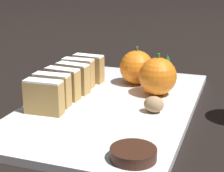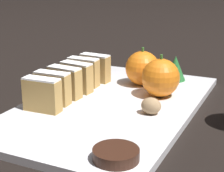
% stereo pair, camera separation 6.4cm
% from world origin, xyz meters
% --- Properties ---
extents(ground_plane, '(6.00, 6.00, 0.00)m').
position_xyz_m(ground_plane, '(0.00, 0.00, 0.00)').
color(ground_plane, black).
extents(serving_platter, '(0.28, 0.45, 0.01)m').
position_xyz_m(serving_platter, '(0.00, 0.00, 0.01)').
color(serving_platter, white).
rests_on(serving_platter, ground_plane).
extents(stollen_slice_front, '(0.06, 0.03, 0.06)m').
position_xyz_m(stollen_slice_front, '(-0.09, -0.08, 0.04)').
color(stollen_slice_front, tan).
rests_on(stollen_slice_front, serving_platter).
extents(stollen_slice_second, '(0.06, 0.03, 0.06)m').
position_xyz_m(stollen_slice_second, '(-0.09, -0.05, 0.04)').
color(stollen_slice_second, tan).
rests_on(stollen_slice_second, serving_platter).
extents(stollen_slice_third, '(0.06, 0.03, 0.06)m').
position_xyz_m(stollen_slice_third, '(-0.09, -0.01, 0.04)').
color(stollen_slice_third, tan).
rests_on(stollen_slice_third, serving_platter).
extents(stollen_slice_fourth, '(0.06, 0.03, 0.06)m').
position_xyz_m(stollen_slice_fourth, '(-0.09, 0.03, 0.04)').
color(stollen_slice_fourth, tan).
rests_on(stollen_slice_fourth, serving_platter).
extents(stollen_slice_fifth, '(0.06, 0.02, 0.06)m').
position_xyz_m(stollen_slice_fifth, '(-0.09, 0.06, 0.04)').
color(stollen_slice_fifth, tan).
rests_on(stollen_slice_fifth, serving_platter).
extents(stollen_slice_sixth, '(0.06, 0.03, 0.06)m').
position_xyz_m(stollen_slice_sixth, '(-0.09, 0.10, 0.04)').
color(stollen_slice_sixth, tan).
rests_on(stollen_slice_sixth, serving_platter).
extents(orange_near, '(0.07, 0.07, 0.08)m').
position_xyz_m(orange_near, '(0.01, 0.12, 0.05)').
color(orange_near, orange).
rests_on(orange_near, serving_platter).
extents(orange_far, '(0.07, 0.07, 0.08)m').
position_xyz_m(orange_far, '(0.06, 0.07, 0.05)').
color(orange_far, orange).
rests_on(orange_far, serving_platter).
extents(walnut, '(0.03, 0.03, 0.03)m').
position_xyz_m(walnut, '(0.08, -0.02, 0.03)').
color(walnut, tan).
rests_on(walnut, serving_platter).
extents(chocolate_cookie, '(0.06, 0.06, 0.01)m').
position_xyz_m(chocolate_cookie, '(0.09, -0.18, 0.02)').
color(chocolate_cookie, '#381E14').
rests_on(chocolate_cookie, serving_platter).
extents(evergreen_sprig, '(0.04, 0.04, 0.05)m').
position_xyz_m(evergreen_sprig, '(0.06, 0.18, 0.04)').
color(evergreen_sprig, '#23662D').
rests_on(evergreen_sprig, serving_platter).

